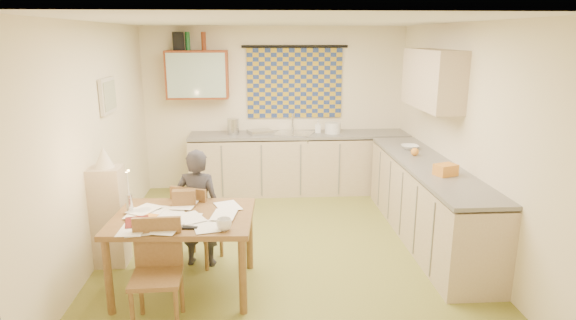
{
  "coord_description": "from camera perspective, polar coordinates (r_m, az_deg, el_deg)",
  "views": [
    {
      "loc": [
        -0.29,
        -5.17,
        2.36
      ],
      "look_at": [
        0.06,
        0.2,
        0.96
      ],
      "focal_mm": 30.0,
      "sensor_mm": 36.0,
      "label": 1
    }
  ],
  "objects": [
    {
      "name": "floor",
      "position": [
        5.7,
        -0.52,
        -10.03
      ],
      "size": [
        4.0,
        4.5,
        0.02
      ],
      "primitive_type": "cube",
      "color": "olive",
      "rests_on": "ground"
    },
    {
      "name": "ceiling",
      "position": [
        5.18,
        -0.59,
        16.22
      ],
      "size": [
        4.0,
        4.5,
        0.02
      ],
      "primitive_type": "cube",
      "color": "white",
      "rests_on": "floor"
    },
    {
      "name": "wall_back",
      "position": [
        7.52,
        -1.54,
        6.06
      ],
      "size": [
        4.0,
        0.02,
        2.5
      ],
      "primitive_type": "cube",
      "color": "#F4E6C0",
      "rests_on": "floor"
    },
    {
      "name": "wall_front",
      "position": [
        3.13,
        1.83,
        -6.2
      ],
      "size": [
        4.0,
        0.02,
        2.5
      ],
      "primitive_type": "cube",
      "color": "#F4E6C0",
      "rests_on": "floor"
    },
    {
      "name": "wall_left",
      "position": [
        5.56,
        -21.72,
        2.0
      ],
      "size": [
        0.02,
        4.5,
        2.5
      ],
      "primitive_type": "cube",
      "color": "#F4E6C0",
      "rests_on": "floor"
    },
    {
      "name": "wall_right",
      "position": [
        5.77,
        19.83,
        2.6
      ],
      "size": [
        0.02,
        4.5,
        2.5
      ],
      "primitive_type": "cube",
      "color": "#F4E6C0",
      "rests_on": "floor"
    },
    {
      "name": "window_blind",
      "position": [
        7.45,
        0.79,
        9.08
      ],
      "size": [
        1.45,
        0.03,
        1.05
      ],
      "primitive_type": "cube",
      "color": "navy",
      "rests_on": "wall_back"
    },
    {
      "name": "curtain_rod",
      "position": [
        7.4,
        0.81,
        13.31
      ],
      "size": [
        1.6,
        0.04,
        0.04
      ],
      "primitive_type": "cylinder",
      "rotation": [
        0.0,
        1.57,
        0.0
      ],
      "color": "black",
      "rests_on": "wall_back"
    },
    {
      "name": "wall_cabinet",
      "position": [
        7.32,
        -10.68,
        9.92
      ],
      "size": [
        0.9,
        0.34,
        0.7
      ],
      "primitive_type": "cube",
      "color": "maroon",
      "rests_on": "wall_back"
    },
    {
      "name": "wall_cabinet_glass",
      "position": [
        7.16,
        -10.83,
        9.81
      ],
      "size": [
        0.84,
        0.02,
        0.64
      ],
      "primitive_type": "cube",
      "color": "#99B2A5",
      "rests_on": "wall_back"
    },
    {
      "name": "upper_cabinet_right",
      "position": [
        6.12,
        16.71,
        9.18
      ],
      "size": [
        0.34,
        1.3,
        0.7
      ],
      "primitive_type": "cube",
      "color": "tan",
      "rests_on": "wall_right"
    },
    {
      "name": "framed_print",
      "position": [
        5.86,
        -20.59,
        7.17
      ],
      "size": [
        0.04,
        0.5,
        0.4
      ],
      "primitive_type": "cube",
      "color": "beige",
      "rests_on": "wall_left"
    },
    {
      "name": "print_canvas",
      "position": [
        5.85,
        -20.35,
        7.18
      ],
      "size": [
        0.01,
        0.42,
        0.32
      ],
      "primitive_type": "cube",
      "color": "beige",
      "rests_on": "wall_left"
    },
    {
      "name": "counter_back",
      "position": [
        7.4,
        1.29,
        -0.4
      ],
      "size": [
        3.3,
        0.62,
        0.92
      ],
      "color": "tan",
      "rests_on": "floor"
    },
    {
      "name": "counter_right",
      "position": [
        5.94,
        16.08,
        -4.78
      ],
      "size": [
        0.62,
        2.95,
        0.92
      ],
      "color": "tan",
      "rests_on": "floor"
    },
    {
      "name": "stove",
      "position": [
        4.99,
        20.36,
        -8.99
      ],
      "size": [
        0.57,
        0.57,
        0.89
      ],
      "color": "white",
      "rests_on": "floor"
    },
    {
      "name": "sink",
      "position": [
        7.3,
        0.72,
        2.85
      ],
      "size": [
        0.67,
        0.61,
        0.1
      ],
      "primitive_type": "cube",
      "rotation": [
        0.0,
        0.0,
        -0.34
      ],
      "color": "silver",
      "rests_on": "counter_back"
    },
    {
      "name": "tap",
      "position": [
        7.44,
        0.56,
        4.48
      ],
      "size": [
        0.03,
        0.03,
        0.28
      ],
      "primitive_type": "cylinder",
      "rotation": [
        0.0,
        0.0,
        -0.05
      ],
      "color": "silver",
      "rests_on": "counter_back"
    },
    {
      "name": "dish_rack",
      "position": [
        7.26,
        -3.3,
        3.33
      ],
      "size": [
        0.42,
        0.39,
        0.06
      ],
      "primitive_type": "cube",
      "rotation": [
        0.0,
        0.0,
        0.29
      ],
      "color": "silver",
      "rests_on": "counter_back"
    },
    {
      "name": "kettle",
      "position": [
        7.25,
        -6.52,
        3.97
      ],
      "size": [
        0.21,
        0.21,
        0.24
      ],
      "primitive_type": "cylinder",
      "rotation": [
        0.0,
        0.0,
        0.19
      ],
      "color": "silver",
      "rests_on": "counter_back"
    },
    {
      "name": "mixing_bowl",
      "position": [
        7.34,
        5.3,
        3.81
      ],
      "size": [
        0.25,
        0.25,
        0.16
      ],
      "primitive_type": "cylinder",
      "rotation": [
        0.0,
        0.0,
        0.06
      ],
      "color": "white",
      "rests_on": "counter_back"
    },
    {
      "name": "soap_bottle",
      "position": [
        7.36,
        3.57,
        3.98
      ],
      "size": [
        0.11,
        0.11,
        0.19
      ],
      "primitive_type": "imported",
      "rotation": [
        0.0,
        0.0,
        -0.13
      ],
      "color": "white",
      "rests_on": "counter_back"
    },
    {
      "name": "bowl",
      "position": [
        6.47,
        14.24,
        1.49
      ],
      "size": [
        0.23,
        0.23,
        0.05
      ],
      "primitive_type": "imported",
      "rotation": [
        0.0,
        0.0,
        0.02
      ],
      "color": "white",
      "rests_on": "counter_right"
    },
    {
      "name": "orange_bag",
      "position": [
        5.36,
        18.18,
        -1.11
      ],
      "size": [
        0.26,
        0.23,
        0.12
      ],
      "primitive_type": "cube",
      "rotation": [
        0.0,
        0.0,
        0.38
      ],
      "color": "orange",
      "rests_on": "counter_right"
    },
    {
      "name": "fruit_orange",
      "position": [
        6.13,
        14.8,
        0.95
      ],
      "size": [
        0.1,
        0.1,
        0.1
      ],
      "primitive_type": "sphere",
      "color": "orange",
      "rests_on": "counter_right"
    },
    {
      "name": "speaker",
      "position": [
        7.34,
        -12.85,
        13.58
      ],
      "size": [
        0.18,
        0.22,
        0.26
      ],
      "primitive_type": "cube",
      "rotation": [
        0.0,
        0.0,
        0.11
      ],
      "color": "black",
      "rests_on": "wall_cabinet"
    },
    {
      "name": "bottle_green",
      "position": [
        7.32,
        -11.81,
        13.63
      ],
      "size": [
        0.08,
        0.08,
        0.26
      ],
      "primitive_type": "cylinder",
      "rotation": [
        0.0,
        0.0,
        0.2
      ],
      "color": "#195926",
      "rests_on": "wall_cabinet"
    },
    {
      "name": "bottle_brown",
      "position": [
        7.29,
        -9.96,
        13.71
      ],
      "size": [
        0.08,
        0.08,
        0.26
      ],
      "primitive_type": "cylinder",
      "rotation": [
        0.0,
        0.0,
        0.24
      ],
      "color": "maroon",
      "rests_on": "wall_cabinet"
    },
    {
      "name": "dining_table",
      "position": [
        4.71,
        -12.09,
        -10.64
      ],
      "size": [
        1.33,
        1.04,
        0.75
      ],
      "rotation": [
        0.0,
        0.0,
        -0.06
      ],
      "color": "brown",
      "rests_on": "floor"
    },
    {
      "name": "chair_far",
      "position": [
        5.26,
        -10.55,
        -9.07
      ],
      "size": [
        0.52,
        0.52,
        0.88
      ],
      "rotation": [
        0.0,
        0.0,
        2.75
      ],
      "color": "brown",
      "rests_on": "floor"
    },
    {
      "name": "chair_near",
      "position": [
        4.29,
        -15.16,
        -15.05
      ],
      "size": [
        0.41,
        0.41,
        0.89
      ],
      "rotation": [
        0.0,
        0.0,
        0.03
      ],
      "color": "brown",
      "rests_on": "floor"
    },
    {
      "name": "person",
      "position": [
        5.08,
        -10.57,
        -5.64
      ],
      "size": [
        0.55,
        0.44,
        1.25
      ],
      "primitive_type": "imported",
      "rotation": [
        0.0,
        0.0,
        2.98
      ],
      "color": "black",
      "rests_on": "floor"
    },
    {
      "name": "shelf_stand",
      "position": [
        5.38,
        -20.4,
        -6.29
      ],
      "size": [
        0.32,
        0.3,
        1.06
      ],
      "primitive_type": "cube",
      "color": "tan",
      "rests_on": "floor"
    },
    {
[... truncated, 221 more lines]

